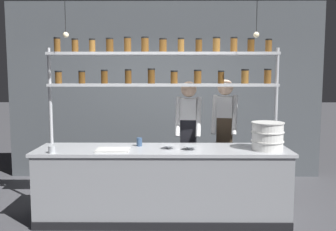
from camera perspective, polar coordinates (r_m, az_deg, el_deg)
ground_plane at (r=4.98m, az=-0.81°, el=-15.46°), size 40.00×40.00×0.00m
back_wall at (r=6.69m, az=-0.46°, el=3.79°), size 5.56×0.12×3.10m
prep_counter at (r=4.82m, az=-0.82°, el=-10.39°), size 3.16×0.76×0.92m
spice_shelf_unit at (r=4.95m, az=-0.64°, el=6.82°), size 3.04×0.28×2.33m
chef_left at (r=5.34m, az=3.14°, el=-2.64°), size 0.39×0.32×1.75m
chef_center at (r=5.50m, az=8.62°, el=-2.26°), size 0.41×0.34×1.77m
container_stack at (r=4.74m, az=14.94°, el=-3.04°), size 0.40×0.40×0.34m
cutting_board at (r=4.61m, az=-8.40°, el=-5.18°), size 0.40×0.26×0.02m
prep_bowl_near_left at (r=4.63m, az=3.40°, el=-4.92°), size 0.18×0.18×0.05m
prep_bowl_center_front at (r=4.68m, az=0.13°, el=-4.82°), size 0.16×0.16×0.04m
serving_cup_front at (r=4.86m, az=-4.39°, el=-4.03°), size 0.07×0.07×0.11m
serving_cup_by_board at (r=4.63m, az=-17.27°, el=-4.97°), size 0.08×0.08×0.08m
pendant_light_row at (r=4.65m, az=-1.10°, el=12.73°), size 2.39×0.07×0.77m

